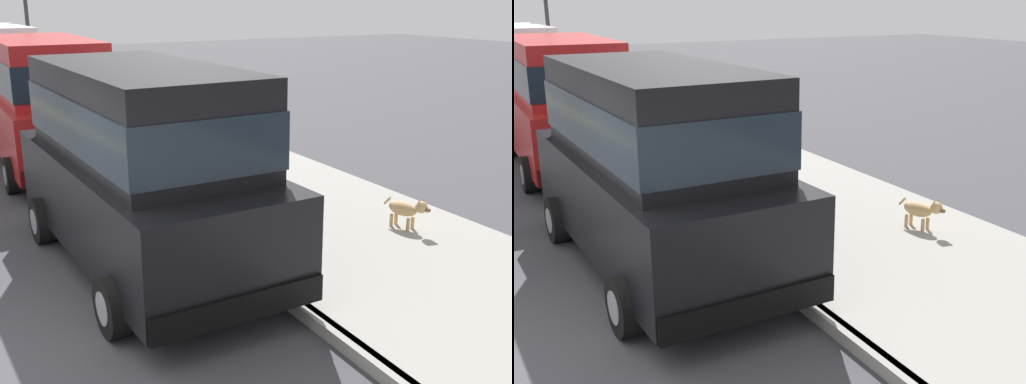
{
  "view_description": "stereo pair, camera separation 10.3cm",
  "coord_description": "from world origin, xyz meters",
  "views": [
    {
      "loc": [
        -0.23,
        -5.62,
        3.29
      ],
      "look_at": [
        3.62,
        1.32,
        0.85
      ],
      "focal_mm": 44.9,
      "sensor_mm": 36.0,
      "label": 1
    },
    {
      "loc": [
        -0.13,
        -5.67,
        3.29
      ],
      "look_at": [
        3.62,
        1.32,
        0.85
      ],
      "focal_mm": 44.9,
      "sensor_mm": 36.0,
      "label": 2
    }
  ],
  "objects": [
    {
      "name": "car_black_van",
      "position": [
        2.22,
        1.64,
        1.39
      ],
      "size": [
        2.24,
        4.96,
        2.52
      ],
      "color": "black",
      "rests_on": "ground"
    },
    {
      "name": "car_white_van",
      "position": [
        2.11,
        13.43,
        1.39
      ],
      "size": [
        2.26,
        4.97,
        2.52
      ],
      "color": "white",
      "rests_on": "ground"
    },
    {
      "name": "car_red_van",
      "position": [
        2.21,
        7.23,
        1.39
      ],
      "size": [
        2.18,
        4.92,
        2.52
      ],
      "color": "red",
      "rests_on": "ground"
    },
    {
      "name": "dog_tan",
      "position": [
        5.74,
        0.78,
        0.43
      ],
      "size": [
        0.32,
        0.74,
        0.49
      ],
      "color": "tan",
      "rests_on": "sidewalk"
    },
    {
      "name": "sidewalk",
      "position": [
        5.0,
        0.0,
        0.07
      ],
      "size": [
        3.6,
        64.0,
        0.14
      ],
      "primitive_type": "cube",
      "color": "#99968E",
      "rests_on": "ground"
    },
    {
      "name": "curb",
      "position": [
        3.2,
        0.0,
        0.07
      ],
      "size": [
        0.16,
        64.0,
        0.14
      ],
      "primitive_type": "cube",
      "color": "gray",
      "rests_on": "ground"
    },
    {
      "name": "street_lamp",
      "position": [
        3.55,
        16.01,
        2.91
      ],
      "size": [
        0.36,
        0.36,
        4.42
      ],
      "color": "#2D2D33",
      "rests_on": "sidewalk"
    }
  ]
}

